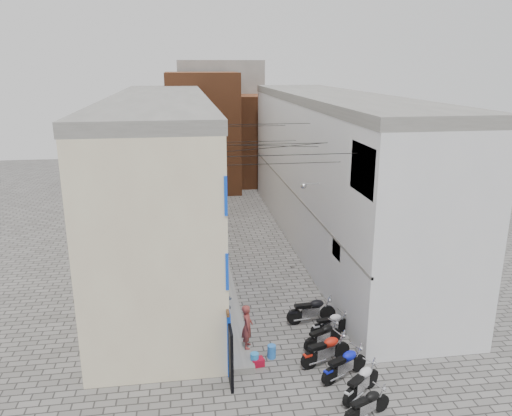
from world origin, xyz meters
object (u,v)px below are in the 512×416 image
motorcycle_f (331,323)px  water_jug_far (272,352)px  motorcycle_d (326,349)px  red_crate (258,362)px  person_b (225,303)px  motorcycle_c (345,363)px  person_a (247,326)px  motorcycle_g (311,309)px  motorcycle_e (323,334)px  water_jug_near (255,359)px  motorcycle_a (367,403)px  motorcycle_b (362,381)px

motorcycle_f → water_jug_far: motorcycle_f is taller
motorcycle_d → red_crate: size_ratio=4.65×
person_b → water_jug_far: person_b is taller
red_crate → water_jug_far: bearing=35.6°
motorcycle_c → red_crate: (-2.90, 1.18, -0.45)m
motorcycle_f → person_b: size_ratio=1.03×
person_a → motorcycle_g: bearing=-49.4°
person_b → red_crate: 3.17m
water_jug_far → motorcycle_e: bearing=12.3°
motorcycle_g → water_jug_near: motorcycle_g is taller
motorcycle_e → water_jug_far: bearing=-102.2°
motorcycle_e → person_a: size_ratio=1.05×
water_jug_far → red_crate: bearing=-144.4°
person_b → motorcycle_a: bearing=-111.5°
motorcycle_d → motorcycle_f: size_ratio=1.17×
motorcycle_g → water_jug_near: bearing=-50.3°
motorcycle_b → water_jug_near: motorcycle_b is taller
motorcycle_b → motorcycle_d: size_ratio=0.96×
water_jug_near → person_b: bearing=105.7°
person_a → red_crate: size_ratio=3.85×
motorcycle_d → water_jug_far: (-1.90, 0.66, -0.35)m
motorcycle_b → water_jug_far: (-2.53, 2.67, -0.33)m
person_b → motorcycle_d: bearing=-95.7°
motorcycle_c → person_b: bearing=-163.1°
motorcycle_c → motorcycle_g: bearing=155.9°
motorcycle_c → motorcycle_d: bearing=176.6°
motorcycle_a → person_a: 5.30m
motorcycle_c → person_a: (-3.16, 2.08, 0.53)m
motorcycle_b → water_jug_near: (-3.24, 2.27, -0.34)m
motorcycle_a → motorcycle_g: (-0.18, 6.10, 0.10)m
motorcycle_c → motorcycle_a: bearing=-25.5°
motorcycle_f → water_jug_near: 3.82m
motorcycle_a → motorcycle_g: 6.11m
motorcycle_b → person_b: size_ratio=1.15×
motorcycle_d → water_jug_near: size_ratio=4.30×
red_crate → motorcycle_f: bearing=28.0°
motorcycle_f → water_jug_far: 3.01m
motorcycle_e → person_a: (-2.97, 0.01, 0.59)m
motorcycle_e → person_a: person_a is taller
motorcycle_e → red_crate: bearing=-96.3°
motorcycle_e → motorcycle_f: (0.58, 0.86, -0.01)m
motorcycle_g → water_jug_far: size_ratio=4.25×
motorcycle_a → motorcycle_g: size_ratio=0.85×
red_crate → motorcycle_d: bearing=-5.2°
motorcycle_b → red_crate: bearing=-163.9°
motorcycle_e → water_jug_far: size_ratio=3.58×
motorcycle_d → motorcycle_e: motorcycle_d is taller
motorcycle_d → red_crate: 2.55m
motorcycle_f → motorcycle_e: bearing=-45.9°
motorcycle_b → motorcycle_c: size_ratio=0.99×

